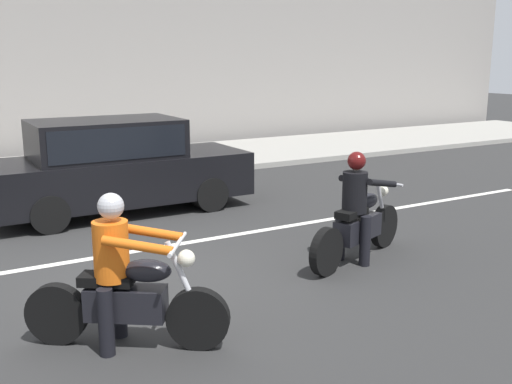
# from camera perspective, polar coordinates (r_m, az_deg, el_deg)

# --- Properties ---
(ground_plane) EXTENTS (80.00, 80.00, 0.00)m
(ground_plane) POSITION_cam_1_polar(r_m,az_deg,el_deg) (8.09, -11.19, -7.64)
(ground_plane) COLOR #2B2B2B
(sidewalk_slab) EXTENTS (40.00, 4.40, 0.14)m
(sidewalk_slab) POSITION_cam_1_polar(r_m,az_deg,el_deg) (15.64, -20.91, 1.84)
(sidewalk_slab) COLOR #99968E
(sidewalk_slab) RESTS_ON ground_plane
(lane_marking_stripe) EXTENTS (18.00, 0.14, 0.01)m
(lane_marking_stripe) POSITION_cam_1_polar(r_m,az_deg,el_deg) (8.84, -14.79, -6.05)
(lane_marking_stripe) COLOR silver
(lane_marking_stripe) RESTS_ON ground_plane
(motorcycle_with_rider_orange_stripe) EXTENTS (1.74, 1.26, 1.55)m
(motorcycle_with_rider_orange_stripe) POSITION_cam_1_polar(r_m,az_deg,el_deg) (5.95, -12.57, -8.70)
(motorcycle_with_rider_orange_stripe) COLOR black
(motorcycle_with_rider_orange_stripe) RESTS_ON ground_plane
(motorcycle_with_rider_black_leather) EXTENTS (2.13, 0.99, 1.55)m
(motorcycle_with_rider_black_leather) POSITION_cam_1_polar(r_m,az_deg,el_deg) (8.38, 9.73, -2.31)
(motorcycle_with_rider_black_leather) COLOR black
(motorcycle_with_rider_black_leather) RESTS_ON ground_plane
(parked_sedan_black) EXTENTS (4.67, 1.82, 1.72)m
(parked_sedan_black) POSITION_cam_1_polar(r_m,az_deg,el_deg) (11.14, -13.36, 2.54)
(parked_sedan_black) COLOR black
(parked_sedan_black) RESTS_ON ground_plane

